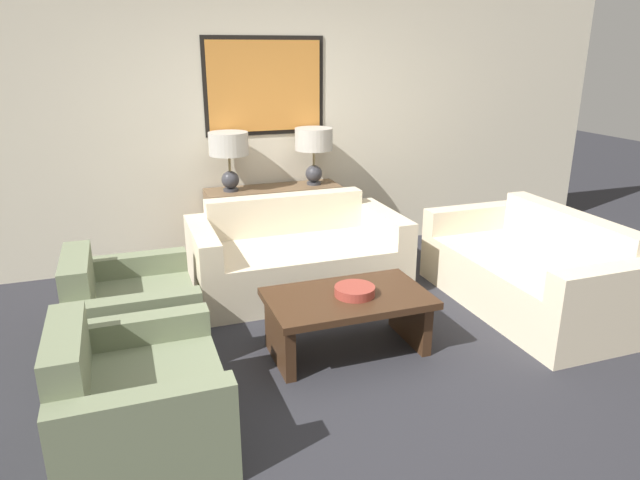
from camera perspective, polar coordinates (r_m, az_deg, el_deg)
ground_plane at (r=3.98m, az=3.84°, el=-12.34°), size 20.00×20.00×0.00m
back_wall at (r=5.76m, az=-5.57°, el=11.42°), size 7.70×0.12×2.65m
console_table at (r=5.70m, az=-4.58°, el=1.55°), size 1.31×0.40×0.76m
table_lamp_left at (r=5.43m, az=-9.11°, el=8.93°), size 0.37×0.37×0.56m
table_lamp_right at (r=5.64m, az=-0.63°, el=9.52°), size 0.37×0.37×0.56m
couch_by_back_wall at (r=5.04m, az=-2.33°, el=-1.87°), size 1.82×0.95×0.78m
couch_by_side at (r=5.00m, az=20.34°, el=-3.24°), size 0.95×1.82×0.78m
coffee_table at (r=4.00m, az=2.77°, el=-7.07°), size 1.12×0.67×0.43m
decorative_bowl at (r=3.94m, az=3.49°, el=-5.10°), size 0.28×0.28×0.06m
armchair_near_back_wall at (r=4.28m, az=-18.52°, el=-7.05°), size 0.85×0.96×0.74m
armchair_near_camera at (r=3.30m, az=-17.87°, el=-15.10°), size 0.85×0.96×0.74m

